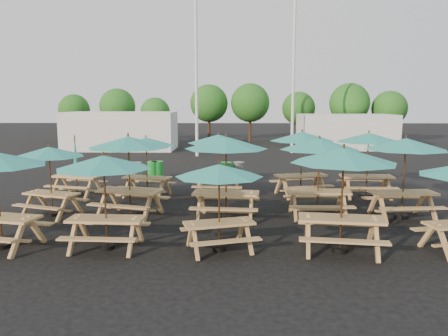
{
  "coord_description": "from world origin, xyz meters",
  "views": [
    {
      "loc": [
        0.29,
        -14.53,
        3.53
      ],
      "look_at": [
        0.0,
        1.5,
        1.1
      ],
      "focal_mm": 35.0,
      "sensor_mm": 36.0,
      "label": 1
    }
  ],
  "objects_px": {
    "waste_bin_3": "(226,172)",
    "waste_bin_4": "(239,171)",
    "picnic_unit_13": "(406,148)",
    "waste_bin_1": "(152,171)",
    "picnic_unit_8": "(218,142)",
    "picnic_unit_6": "(219,175)",
    "picnic_unit_14": "(369,141)",
    "waste_bin_2": "(157,171)",
    "picnic_unit_7": "(226,147)",
    "picnic_unit_3": "(104,167)",
    "picnic_unit_4": "(128,146)",
    "picnic_unit_11": "(302,140)",
    "waste_bin_0": "(136,172)",
    "picnic_unit_1": "(49,155)",
    "picnic_unit_9": "(343,161)",
    "picnic_unit_2": "(76,171)",
    "picnic_unit_5": "(146,144)",
    "picnic_unit_10": "(319,148)"
  },
  "relations": [
    {
      "from": "picnic_unit_4",
      "to": "picnic_unit_5",
      "type": "relative_size",
      "value": 1.14
    },
    {
      "from": "picnic_unit_13",
      "to": "waste_bin_1",
      "type": "relative_size",
      "value": 3.07
    },
    {
      "from": "picnic_unit_11",
      "to": "waste_bin_0",
      "type": "bearing_deg",
      "value": 140.64
    },
    {
      "from": "picnic_unit_3",
      "to": "picnic_unit_13",
      "type": "xyz_separation_m",
      "value": [
        8.23,
        2.97,
        0.15
      ]
    },
    {
      "from": "picnic_unit_8",
      "to": "picnic_unit_9",
      "type": "xyz_separation_m",
      "value": [
        3.08,
        -6.26,
        0.14
      ]
    },
    {
      "from": "picnic_unit_2",
      "to": "picnic_unit_7",
      "type": "height_order",
      "value": "picnic_unit_7"
    },
    {
      "from": "waste_bin_1",
      "to": "waste_bin_3",
      "type": "relative_size",
      "value": 1.0
    },
    {
      "from": "picnic_unit_13",
      "to": "picnic_unit_11",
      "type": "bearing_deg",
      "value": 124.51
    },
    {
      "from": "picnic_unit_9",
      "to": "waste_bin_0",
      "type": "xyz_separation_m",
      "value": [
        -6.89,
        9.23,
        -1.76
      ]
    },
    {
      "from": "picnic_unit_3",
      "to": "waste_bin_1",
      "type": "xyz_separation_m",
      "value": [
        -0.59,
        9.38,
        -1.59
      ]
    },
    {
      "from": "picnic_unit_4",
      "to": "picnic_unit_14",
      "type": "distance_m",
      "value": 8.72
    },
    {
      "from": "picnic_unit_10",
      "to": "waste_bin_3",
      "type": "xyz_separation_m",
      "value": [
        -2.92,
        6.14,
        -1.72
      ]
    },
    {
      "from": "picnic_unit_9",
      "to": "waste_bin_2",
      "type": "bearing_deg",
      "value": 129.6
    },
    {
      "from": "picnic_unit_1",
      "to": "picnic_unit_9",
      "type": "xyz_separation_m",
      "value": [
        8.19,
        -3.18,
        0.28
      ]
    },
    {
      "from": "picnic_unit_1",
      "to": "picnic_unit_14",
      "type": "height_order",
      "value": "picnic_unit_14"
    },
    {
      "from": "waste_bin_3",
      "to": "waste_bin_4",
      "type": "height_order",
      "value": "same"
    },
    {
      "from": "picnic_unit_3",
      "to": "picnic_unit_4",
      "type": "relative_size",
      "value": 0.78
    },
    {
      "from": "picnic_unit_7",
      "to": "picnic_unit_3",
      "type": "bearing_deg",
      "value": -130.81
    },
    {
      "from": "picnic_unit_14",
      "to": "picnic_unit_13",
      "type": "bearing_deg",
      "value": -85.17
    },
    {
      "from": "waste_bin_1",
      "to": "picnic_unit_9",
      "type": "bearing_deg",
      "value": -56.87
    },
    {
      "from": "picnic_unit_4",
      "to": "picnic_unit_11",
      "type": "distance_m",
      "value": 6.56
    },
    {
      "from": "waste_bin_4",
      "to": "picnic_unit_2",
      "type": "bearing_deg",
      "value": -152.23
    },
    {
      "from": "picnic_unit_11",
      "to": "waste_bin_2",
      "type": "relative_size",
      "value": 3.49
    },
    {
      "from": "picnic_unit_14",
      "to": "waste_bin_3",
      "type": "bearing_deg",
      "value": 150.53
    },
    {
      "from": "picnic_unit_2",
      "to": "waste_bin_2",
      "type": "distance_m",
      "value": 4.27
    },
    {
      "from": "picnic_unit_8",
      "to": "waste_bin_3",
      "type": "relative_size",
      "value": 2.86
    },
    {
      "from": "picnic_unit_13",
      "to": "waste_bin_3",
      "type": "distance_m",
      "value": 8.5
    },
    {
      "from": "picnic_unit_7",
      "to": "picnic_unit_11",
      "type": "height_order",
      "value": "picnic_unit_7"
    },
    {
      "from": "picnic_unit_6",
      "to": "picnic_unit_13",
      "type": "xyz_separation_m",
      "value": [
        5.51,
        3.04,
        0.32
      ]
    },
    {
      "from": "picnic_unit_4",
      "to": "waste_bin_0",
      "type": "xyz_separation_m",
      "value": [
        -1.16,
        6.09,
        -1.78
      ]
    },
    {
      "from": "picnic_unit_6",
      "to": "picnic_unit_10",
      "type": "height_order",
      "value": "picnic_unit_10"
    },
    {
      "from": "picnic_unit_14",
      "to": "waste_bin_2",
      "type": "xyz_separation_m",
      "value": [
        -8.44,
        3.48,
        -1.7
      ]
    },
    {
      "from": "picnic_unit_14",
      "to": "picnic_unit_3",
      "type": "bearing_deg",
      "value": -141.55
    },
    {
      "from": "picnic_unit_2",
      "to": "picnic_unit_4",
      "type": "xyz_separation_m",
      "value": [
        2.74,
        -3.04,
        1.26
      ]
    },
    {
      "from": "picnic_unit_8",
      "to": "picnic_unit_14",
      "type": "height_order",
      "value": "picnic_unit_14"
    },
    {
      "from": "picnic_unit_9",
      "to": "picnic_unit_14",
      "type": "bearing_deg",
      "value": 75.76
    },
    {
      "from": "picnic_unit_8",
      "to": "picnic_unit_6",
      "type": "bearing_deg",
      "value": -84.55
    },
    {
      "from": "picnic_unit_6",
      "to": "picnic_unit_8",
      "type": "distance_m",
      "value": 6.23
    },
    {
      "from": "picnic_unit_3",
      "to": "picnic_unit_14",
      "type": "distance_m",
      "value": 10.07
    },
    {
      "from": "picnic_unit_10",
      "to": "waste_bin_1",
      "type": "distance_m",
      "value": 9.05
    },
    {
      "from": "picnic_unit_1",
      "to": "picnic_unit_8",
      "type": "relative_size",
      "value": 1.12
    },
    {
      "from": "picnic_unit_7",
      "to": "picnic_unit_10",
      "type": "bearing_deg",
      "value": 12.16
    },
    {
      "from": "waste_bin_3",
      "to": "picnic_unit_1",
      "type": "bearing_deg",
      "value": -130.94
    },
    {
      "from": "picnic_unit_8",
      "to": "picnic_unit_13",
      "type": "xyz_separation_m",
      "value": [
        5.71,
        -3.18,
        0.12
      ]
    },
    {
      "from": "picnic_unit_6",
      "to": "picnic_unit_8",
      "type": "height_order",
      "value": "picnic_unit_8"
    },
    {
      "from": "picnic_unit_13",
      "to": "picnic_unit_14",
      "type": "relative_size",
      "value": 1.07
    },
    {
      "from": "picnic_unit_7",
      "to": "picnic_unit_9",
      "type": "height_order",
      "value": "picnic_unit_7"
    },
    {
      "from": "picnic_unit_2",
      "to": "picnic_unit_3",
      "type": "relative_size",
      "value": 0.97
    },
    {
      "from": "picnic_unit_7",
      "to": "waste_bin_4",
      "type": "distance_m",
      "value": 6.84
    },
    {
      "from": "picnic_unit_9",
      "to": "picnic_unit_13",
      "type": "xyz_separation_m",
      "value": [
        2.63,
        3.08,
        -0.02
      ]
    }
  ]
}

